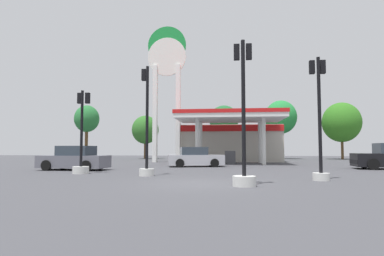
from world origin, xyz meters
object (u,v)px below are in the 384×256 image
Objects in this scene: traffic_signal_1 at (320,132)px; tree_1 at (145,130)px; car_1 at (74,159)px; tree_0 at (87,119)px; traffic_signal_0 at (244,141)px; tree_3 at (281,117)px; tree_2 at (224,120)px; traffic_signal_3 at (81,150)px; station_pole_sign at (167,76)px; car_0 at (196,158)px; traffic_signal_2 at (146,144)px; tree_4 at (342,122)px.

tree_1 is at bearing 119.19° from traffic_signal_1.
traffic_signal_1 is at bearing -60.81° from tree_1.
car_1 is 23.16m from tree_0.
tree_3 is at bearing 78.52° from traffic_signal_0.
car_1 is 23.82m from tree_2.
car_1 is 0.96× the size of traffic_signal_3.
tree_1 is (-14.32, 25.64, 1.68)m from traffic_signal_1.
tree_2 is (5.35, 10.22, -3.47)m from station_pole_sign.
station_pole_sign is 11.11m from car_0.
traffic_signal_2 is 0.79× the size of tree_2.
tree_3 is at bearing 84.26° from traffic_signal_1.
tree_0 is at bearing 114.49° from traffic_signal_3.
traffic_signal_0 is 30.09m from tree_3.
traffic_signal_1 is (6.17, -9.19, 1.35)m from car_0.
tree_0 reaches higher than car_0.
car_1 is 0.62× the size of tree_4.
station_pole_sign is 15.90m from traffic_signal_3.
traffic_signal_2 reaches higher than car_0.
traffic_signal_0 is 0.95× the size of tree_1.
tree_3 reaches higher than traffic_signal_1.
tree_2 is (3.34, 25.29, 3.37)m from traffic_signal_2.
tree_0 is at bearing 130.79° from traffic_signal_1.
car_1 is 6.56m from traffic_signal_2.
traffic_signal_0 is 0.71× the size of tree_3.
traffic_signal_3 is 28.76m from tree_3.
car_0 is at bearing -95.91° from tree_2.
traffic_signal_2 is 0.73× the size of tree_3.
traffic_signal_1 is 27.25m from tree_3.
traffic_signal_0 is at bearing -87.74° from tree_2.
tree_1 is (-1.16, 20.83, 3.00)m from car_1.
traffic_signal_2 is (-1.55, -7.94, 0.90)m from car_0.
station_pole_sign is 15.89m from tree_0.
station_pole_sign is 1.92× the size of tree_0.
tree_4 is at bearing 26.98° from station_pole_sign.
tree_0 is at bearing 143.04° from station_pole_sign.
traffic_signal_2 is at bearing 141.20° from traffic_signal_0.
station_pole_sign is 20.91m from traffic_signal_0.
station_pole_sign is 2.57× the size of traffic_signal_1.
car_0 is 8.14m from traffic_signal_2.
traffic_signal_3 is at bearing -97.07° from station_pole_sign.
tree_2 is at bearing 84.09° from car_0.
traffic_signal_0 is (2.93, -11.54, 0.94)m from car_0.
traffic_signal_2 is (5.44, -3.55, 0.87)m from car_1.
tree_1 reaches higher than traffic_signal_2.
tree_2 is (17.78, 0.87, -0.21)m from tree_0.
car_1 reaches higher than car_0.
traffic_signal_1 is at bearing -20.07° from car_1.
tree_1 is at bearing 105.15° from traffic_signal_2.
station_pole_sign is at bearing -139.54° from tree_3.
station_pole_sign is at bearing -153.02° from tree_4.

